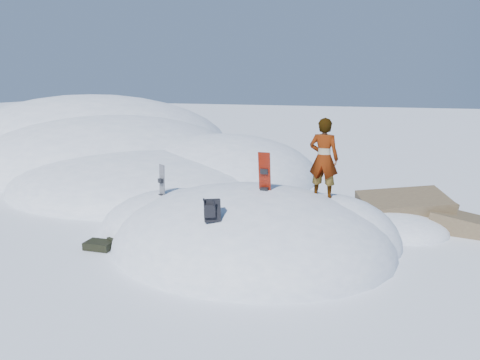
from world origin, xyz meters
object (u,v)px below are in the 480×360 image
(snowboard_dark, at_px, (162,190))
(person, at_px, (324,158))
(snowboard_red, at_px, (265,183))
(backpack, at_px, (212,210))

(snowboard_dark, bearing_deg, person, 41.97)
(snowboard_red, relative_size, snowboard_dark, 1.08)
(backpack, xyz_separation_m, person, (1.92, 2.51, 0.79))
(snowboard_red, distance_m, person, 1.57)
(person, bearing_deg, snowboard_red, 38.52)
(backpack, height_order, person, person)
(backpack, bearing_deg, person, 25.97)
(snowboard_red, xyz_separation_m, person, (1.26, 0.78, 0.52))
(person, bearing_deg, snowboard_dark, 12.55)
(backpack, relative_size, person, 0.28)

